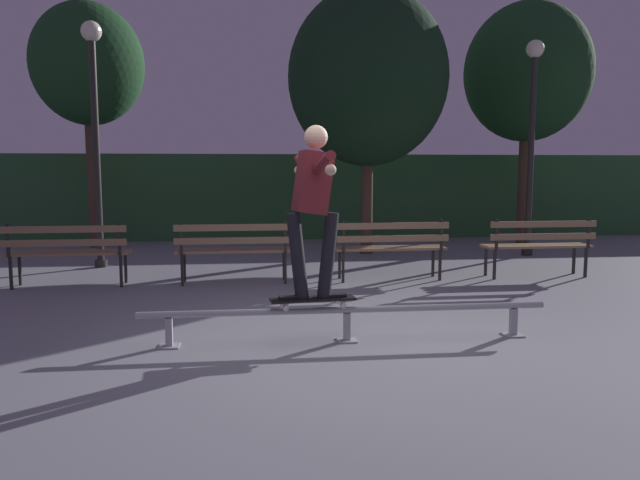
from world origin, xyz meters
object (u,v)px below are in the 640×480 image
at_px(grind_rail, 347,315).
at_px(tree_behind_benches, 368,78).
at_px(tree_far_left, 88,65).
at_px(park_bench_rightmost, 539,241).
at_px(park_bench_left_center, 234,246).
at_px(skateboard, 313,300).
at_px(park_bench_right_center, 391,243).
at_px(lamp_post_right, 532,120).
at_px(skateboarder, 313,197).
at_px(tree_far_right, 527,73).
at_px(lamp_post_left, 95,113).
at_px(park_bench_leftmost, 67,248).

xyz_separation_m(grind_rail, tree_behind_benches, (1.30, 5.77, 3.02)).
bearing_deg(tree_far_left, park_bench_rightmost, -30.52).
xyz_separation_m(park_bench_left_center, tree_behind_benches, (2.41, 2.81, 2.73)).
relative_size(skateboard, park_bench_right_center, 0.50).
height_order(tree_far_left, lamp_post_right, tree_far_left).
height_order(skateboarder, park_bench_rightmost, skateboarder).
distance_m(grind_rail, tree_far_left, 9.03).
bearing_deg(grind_rail, park_bench_left_center, 110.54).
xyz_separation_m(park_bench_right_center, lamp_post_right, (3.13, 2.23, 1.94)).
height_order(park_bench_right_center, park_bench_rightmost, same).
height_order(skateboard, skateboarder, skateboarder).
height_order(park_bench_right_center, tree_behind_benches, tree_behind_benches).
distance_m(grind_rail, tree_far_right, 9.24).
distance_m(park_bench_left_center, lamp_post_left, 3.42).
relative_size(park_bench_rightmost, tree_far_right, 0.32).
distance_m(tree_far_left, tree_far_right, 9.03).
height_order(park_bench_leftmost, tree_far_left, tree_far_left).
relative_size(grind_rail, park_bench_left_center, 2.36).
height_order(tree_behind_benches, tree_far_left, tree_behind_benches).
xyz_separation_m(park_bench_leftmost, park_bench_right_center, (4.44, 0.00, 0.00)).
bearing_deg(park_bench_rightmost, park_bench_leftmost, 180.00).
bearing_deg(lamp_post_right, skateboarder, -131.23).
bearing_deg(tree_behind_benches, grind_rail, -102.74).
relative_size(park_bench_left_center, tree_far_left, 0.33).
distance_m(park_bench_rightmost, tree_behind_benches, 4.41).
relative_size(grind_rail, tree_behind_benches, 0.77).
distance_m(grind_rail, park_bench_leftmost, 4.46).
relative_size(grind_rail, park_bench_rightmost, 2.36).
relative_size(park_bench_leftmost, tree_behind_benches, 0.33).
distance_m(tree_behind_benches, tree_far_left, 5.59).
height_order(park_bench_left_center, lamp_post_right, lamp_post_right).
bearing_deg(lamp_post_left, skateboarder, -57.34).
relative_size(park_bench_left_center, tree_far_right, 0.32).
bearing_deg(skateboarder, park_bench_rightmost, 39.07).
xyz_separation_m(skateboarder, park_bench_right_center, (1.42, 2.96, -0.80)).
relative_size(tree_far_left, lamp_post_left, 1.25).
xyz_separation_m(park_bench_rightmost, tree_far_left, (-7.39, 4.35, 3.12)).
bearing_deg(park_bench_left_center, skateboarder, -74.94).
bearing_deg(lamp_post_left, park_bench_right_center, -21.41).
bearing_deg(park_bench_leftmost, park_bench_left_center, 0.00).
bearing_deg(park_bench_rightmost, skateboarder, -140.93).
distance_m(grind_rail, lamp_post_left, 6.17).
height_order(tree_far_right, lamp_post_right, tree_far_right).
bearing_deg(tree_far_right, park_bench_right_center, -133.55).
bearing_deg(skateboard, grind_rail, 0.00).
distance_m(grind_rail, skateboard, 0.35).
bearing_deg(tree_far_left, skateboarder, -62.87).
bearing_deg(lamp_post_left, skateboard, -57.37).
xyz_separation_m(park_bench_right_center, tree_behind_benches, (0.19, 2.81, 2.73)).
bearing_deg(lamp_post_right, tree_far_right, 68.08).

